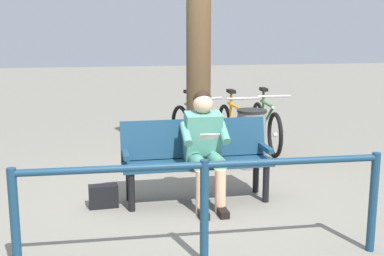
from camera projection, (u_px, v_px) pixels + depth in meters
ground_plane at (182, 196)px, 5.60m from camera, size 40.00×40.00×0.00m
bench at (196, 154)px, 5.42m from camera, size 1.60×0.49×0.87m
person_reading at (205, 143)px, 5.25m from camera, size 0.49×0.77×1.20m
handbag at (104, 196)px, 5.23m from camera, size 0.31×0.16×0.24m
tree_trunk at (199, 8)px, 6.25m from camera, size 0.31×0.31×4.19m
litter_bin at (251, 139)px, 6.70m from camera, size 0.40×0.40×0.79m
bicycle_black at (266, 126)px, 7.74m from camera, size 0.48×1.68×0.94m
bicycle_red at (234, 129)px, 7.51m from camera, size 0.48×1.68×0.94m
bicycle_silver at (194, 130)px, 7.45m from camera, size 0.56×1.65×0.94m
railing_fence at (204, 193)px, 3.89m from camera, size 2.91×0.14×0.85m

